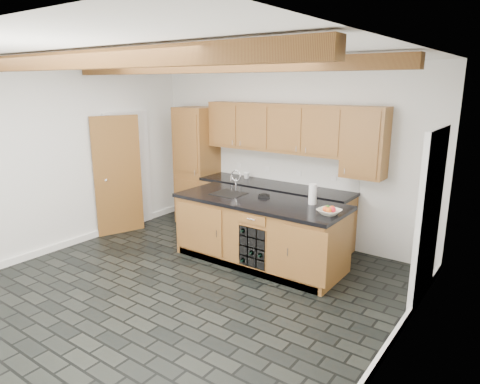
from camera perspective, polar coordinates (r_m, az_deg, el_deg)
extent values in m
plane|color=black|center=(5.53, -7.74, -12.78)|extent=(5.00, 5.00, 0.00)
plane|color=white|center=(7.03, 6.07, 5.17)|extent=(5.00, 0.00, 5.00)
plane|color=white|center=(7.00, -23.19, 4.06)|extent=(0.00, 5.00, 5.00)
plane|color=white|center=(3.81, 19.93, -3.46)|extent=(0.00, 5.00, 5.00)
plane|color=white|center=(4.94, -8.88, 17.55)|extent=(5.00, 5.00, 0.00)
cube|color=brown|center=(4.16, -20.96, 16.06)|extent=(4.90, 0.15, 0.15)
cube|color=brown|center=(5.38, -4.16, 16.33)|extent=(4.90, 0.15, 0.15)
cube|color=white|center=(7.32, -22.07, -6.39)|extent=(0.04, 5.00, 0.10)
cube|color=white|center=(4.40, 18.08, -20.40)|extent=(0.04, 5.00, 0.10)
cube|color=white|center=(7.78, -14.64, 2.83)|extent=(0.06, 0.94, 2.04)
cube|color=brown|center=(7.46, -15.96, 2.10)|extent=(0.31, 0.77, 2.00)
cube|color=white|center=(5.33, 23.87, -3.16)|extent=(0.06, 0.98, 2.04)
cube|color=black|center=(5.33, 24.11, -3.40)|extent=(0.02, 0.86, 1.96)
cube|color=brown|center=(7.80, -5.69, 3.48)|extent=(0.65, 0.60, 2.10)
cube|color=brown|center=(7.01, 4.46, -2.89)|extent=(2.60, 0.60, 0.88)
cube|color=black|center=(6.88, 4.53, 0.81)|extent=(2.64, 0.62, 0.05)
cube|color=white|center=(7.07, 5.81, 3.50)|extent=(2.60, 0.02, 0.52)
cube|color=brown|center=(6.89, 4.52, 8.59)|extent=(2.40, 0.35, 0.75)
cube|color=brown|center=(6.26, 16.35, 6.33)|extent=(0.60, 0.35, 1.00)
cube|color=brown|center=(6.12, 2.62, -5.44)|extent=(2.40, 0.90, 0.88)
cube|color=black|center=(5.98, 2.67, -1.24)|extent=(2.46, 0.96, 0.05)
cube|color=brown|center=(6.17, -5.37, -4.92)|extent=(0.80, 0.02, 0.70)
cube|color=brown|center=(5.29, 8.54, -8.39)|extent=(0.60, 0.02, 0.70)
cube|color=black|center=(5.80, 2.42, -7.01)|extent=(0.42, 0.30, 0.56)
cylinder|color=black|center=(5.92, 1.04, -8.73)|extent=(0.07, 0.26, 0.07)
cylinder|color=black|center=(5.72, 3.36, -8.07)|extent=(0.07, 0.26, 0.07)
cylinder|color=black|center=(5.77, 1.05, -4.89)|extent=(0.07, 0.26, 0.07)
cylinder|color=black|center=(5.79, 2.19, -7.77)|extent=(0.07, 0.26, 0.07)
cube|color=black|center=(6.28, -1.52, -0.28)|extent=(0.45, 0.40, 0.02)
cylinder|color=silver|center=(6.40, -0.55, 0.96)|extent=(0.02, 0.02, 0.20)
torus|color=silver|center=(6.36, -0.55, 2.19)|extent=(0.18, 0.02, 0.18)
cylinder|color=silver|center=(6.46, -1.12, 0.54)|extent=(0.02, 0.02, 0.08)
cylinder|color=silver|center=(6.36, 0.03, 0.34)|extent=(0.02, 0.02, 0.08)
cube|color=black|center=(6.10, 3.20, -0.53)|extent=(0.18, 0.14, 0.03)
cylinder|color=black|center=(6.09, 3.20, -0.31)|extent=(0.10, 0.10, 0.01)
imported|color=silver|center=(5.39, 11.80, -2.62)|extent=(0.33, 0.33, 0.07)
sphere|color=red|center=(5.36, 12.31, -2.32)|extent=(0.07, 0.07, 0.07)
sphere|color=#DA4A13|center=(5.42, 12.18, -2.15)|extent=(0.07, 0.07, 0.07)
sphere|color=#3E8022|center=(5.42, 11.57, -2.10)|extent=(0.07, 0.07, 0.07)
sphere|color=#D94F20|center=(5.37, 11.30, -2.24)|extent=(0.07, 0.07, 0.07)
sphere|color=orange|center=(5.34, 11.75, -2.38)|extent=(0.07, 0.07, 0.07)
cylinder|color=white|center=(5.79, 9.66, -0.27)|extent=(0.11, 0.11, 0.28)
imported|color=white|center=(7.28, 0.86, 2.23)|extent=(0.13, 0.13, 0.11)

